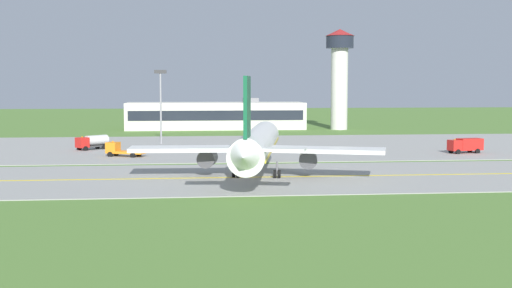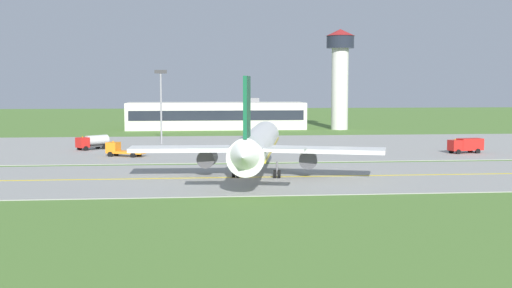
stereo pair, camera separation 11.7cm
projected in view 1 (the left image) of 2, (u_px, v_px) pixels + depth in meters
ground_plane at (241, 178)px, 83.32m from camera, size 500.00×500.00×0.00m
taxiway_strip at (241, 178)px, 83.31m from camera, size 240.00×28.00×0.10m
apron_pad at (276, 146)px, 125.94m from camera, size 140.00×52.00×0.10m
taxiway_centreline at (241, 177)px, 83.31m from camera, size 220.00×0.60×0.01m
airplane_lead at (257, 145)px, 84.25m from camera, size 32.19×39.52×12.70m
service_truck_baggage at (92, 142)px, 119.11m from camera, size 5.85×5.51×2.65m
service_truck_fuel at (120, 150)px, 107.76m from camera, size 6.70×4.31×2.59m
service_truck_catering at (466, 145)px, 112.85m from camera, size 6.30×3.34×2.60m
terminal_building at (216, 116)px, 175.94m from camera, size 47.08×12.84×8.28m
control_tower at (340, 69)px, 172.81m from camera, size 7.60×7.60×26.30m
apron_light_mast at (161, 97)px, 129.91m from camera, size 2.40×0.50×14.70m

